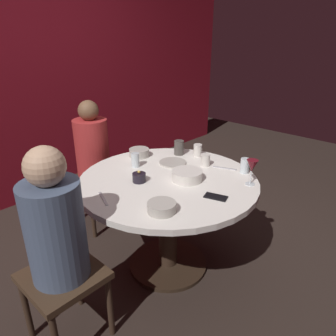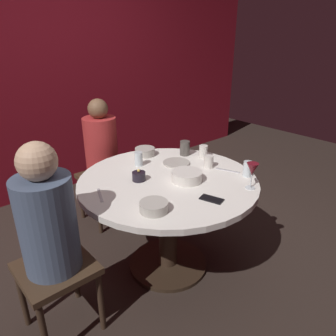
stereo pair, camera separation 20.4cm
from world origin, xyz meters
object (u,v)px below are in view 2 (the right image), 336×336
at_px(dinner_plate, 176,163).
at_px(cup_near_candle, 248,169).
at_px(seated_diner_left, 48,225).
at_px(candle_holder, 139,176).
at_px(cell_phone, 212,199).
at_px(cup_by_right_diner, 209,162).
at_px(cup_center_front, 139,159).
at_px(wine_glass, 252,170).
at_px(dining_table, 168,200).
at_px(bowl_salad_center, 145,152).
at_px(bowl_small_white, 187,176).
at_px(cup_by_left_diner, 185,148).
at_px(cup_far_edge, 203,151).
at_px(bowl_serving_large, 154,207).
at_px(seated_diner_back, 101,150).

bearing_deg(dinner_plate, cup_near_candle, -65.71).
distance_m(seated_diner_left, dinner_plate, 1.09).
bearing_deg(candle_holder, cell_phone, -71.67).
distance_m(cup_by_right_diner, cup_center_front, 0.53).
height_order(seated_diner_left, dinner_plate, seated_diner_left).
xyz_separation_m(wine_glass, cup_near_candle, (0.15, 0.13, -0.07)).
height_order(dining_table, cup_by_right_diner, cup_by_right_diner).
distance_m(bowl_salad_center, bowl_small_white, 0.58).
bearing_deg(cup_by_left_diner, candle_holder, -166.09).
distance_m(cup_by_left_diner, cup_far_edge, 0.16).
height_order(candle_holder, cell_phone, candle_holder).
relative_size(bowl_salad_center, cup_far_edge, 1.64).
bearing_deg(seated_diner_left, bowl_serving_large, -28.18).
xyz_separation_m(wine_glass, dinner_plate, (-0.08, 0.62, -0.12)).
relative_size(seated_diner_left, cup_center_front, 11.24).
bearing_deg(bowl_small_white, seated_diner_left, 173.19).
height_order(seated_diner_back, cell_phone, seated_diner_back).
xyz_separation_m(bowl_salad_center, cup_near_candle, (0.29, -0.80, 0.02)).
height_order(candle_holder, bowl_salad_center, candle_holder).
relative_size(wine_glass, cup_by_right_diner, 1.92).
height_order(dinner_plate, cup_far_edge, cup_far_edge).
xyz_separation_m(candle_holder, cup_by_right_diner, (0.53, -0.16, 0.01)).
bearing_deg(dining_table, bowl_small_white, -56.17).
relative_size(wine_glass, cell_phone, 1.26).
height_order(dining_table, bowl_salad_center, bowl_salad_center).
height_order(cell_phone, cup_by_left_diner, cup_by_left_diner).
xyz_separation_m(seated_diner_back, cell_phone, (0.00, -1.30, 0.04)).
relative_size(cup_center_front, cup_far_edge, 1.09).
distance_m(dinner_plate, bowl_serving_large, 0.72).
height_order(bowl_salad_center, cup_near_candle, cup_near_candle).
relative_size(cell_phone, cup_center_front, 1.30).
height_order(dinner_plate, cup_center_front, cup_center_front).
xyz_separation_m(seated_diner_back, wine_glass, (0.30, -1.37, 0.16)).
bearing_deg(cup_center_front, bowl_serving_large, -119.34).
xyz_separation_m(seated_diner_left, cup_near_candle, (1.30, -0.34, 0.06)).
bearing_deg(seated_diner_back, cup_far_edge, 31.72).
bearing_deg(cup_by_right_diner, cup_center_front, 134.91).
height_order(dining_table, cup_by_left_diner, cup_by_left_diner).
bearing_deg(dining_table, candle_holder, 146.55).
relative_size(dining_table, cup_by_right_diner, 13.59).
distance_m(cup_by_left_diner, cup_center_front, 0.42).
height_order(cup_near_candle, cup_center_front, same).
height_order(seated_diner_back, cup_far_edge, seated_diner_back).
relative_size(dinner_plate, bowl_salad_center, 1.29).
xyz_separation_m(seated_diner_back, candle_holder, (-0.17, -0.79, 0.06)).
relative_size(seated_diner_left, cup_far_edge, 12.30).
bearing_deg(seated_diner_left, dining_table, 0.00).
bearing_deg(cup_far_edge, seated_diner_left, -174.94).
relative_size(dinner_plate, cup_near_candle, 1.93).
bearing_deg(bowl_small_white, seated_diner_back, 94.19).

